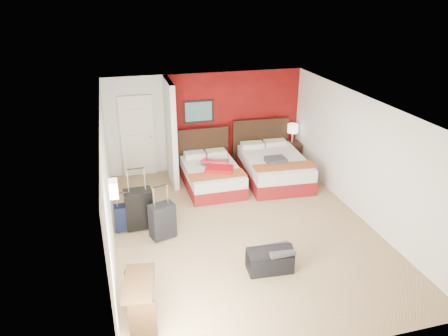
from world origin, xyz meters
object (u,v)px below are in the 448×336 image
object	(u,v)px
red_suitcase_open	(217,166)
duffel_bag	(270,260)
bed_right	(274,169)
desk	(140,301)
suitcase_black	(139,210)
suitcase_navy	(125,219)
nightstand	(291,153)
table_lamp	(293,133)
suitcase_charcoal	(162,222)
bed_left	(212,177)

from	to	relation	value
red_suitcase_open	duffel_bag	size ratio (longest dim) A/B	1.12
bed_right	desk	size ratio (longest dim) A/B	2.46
suitcase_black	suitcase_navy	size ratio (longest dim) A/B	1.52
red_suitcase_open	suitcase_black	distance (m)	2.36
duffel_bag	desk	world-z (taller)	desk
nightstand	suitcase_navy	xyz separation A→B (m)	(-4.52, -2.33, -0.04)
duffel_bag	table_lamp	bearing A→B (deg)	66.41
suitcase_black	suitcase_charcoal	distance (m)	0.62
nightstand	suitcase_black	world-z (taller)	suitcase_black
bed_left	suitcase_charcoal	bearing A→B (deg)	-127.44
table_lamp	desk	xyz separation A→B (m)	(-4.43, -4.89, -0.51)
bed_left	suitcase_charcoal	xyz separation A→B (m)	(-1.43, -1.92, 0.07)
desk	bed_right	bearing A→B (deg)	56.90
bed_right	suitcase_charcoal	xyz separation A→B (m)	(-3.01, -1.90, 0.03)
nightstand	desk	size ratio (longest dim) A/B	0.74
bed_left	nightstand	size ratio (longest dim) A/B	2.92
suitcase_black	desk	xyz separation A→B (m)	(-0.19, -2.59, -0.05)
suitcase_navy	desk	xyz separation A→B (m)	(0.09, -2.56, 0.08)
nightstand	table_lamp	bearing A→B (deg)	0.00
suitcase_navy	suitcase_black	bearing A→B (deg)	5.29
nightstand	suitcase_charcoal	xyz separation A→B (m)	(-3.83, -2.78, 0.03)
bed_right	duffel_bag	size ratio (longest dim) A/B	2.71
duffel_bag	suitcase_charcoal	bearing A→B (deg)	141.39
table_lamp	suitcase_navy	distance (m)	5.12
table_lamp	suitcase_black	xyz separation A→B (m)	(-4.23, -2.31, -0.46)
bed_right	duffel_bag	world-z (taller)	bed_right
table_lamp	bed_left	bearing A→B (deg)	-160.20
red_suitcase_open	suitcase_charcoal	world-z (taller)	suitcase_charcoal
bed_right	nightstand	bearing A→B (deg)	50.36
nightstand	suitcase_black	bearing A→B (deg)	-146.27
bed_left	desk	bearing A→B (deg)	-117.36
red_suitcase_open	suitcase_navy	world-z (taller)	red_suitcase_open
nightstand	suitcase_charcoal	size ratio (longest dim) A/B	0.90
bed_left	suitcase_navy	bearing A→B (deg)	-146.01
suitcase_charcoal	nightstand	bearing A→B (deg)	16.94
nightstand	red_suitcase_open	bearing A→B (deg)	-152.13
red_suitcase_open	suitcase_charcoal	bearing A→B (deg)	-106.13
duffel_bag	nightstand	bearing A→B (deg)	66.41
table_lamp	suitcase_charcoal	world-z (taller)	table_lamp
bed_right	red_suitcase_open	xyz separation A→B (m)	(-1.48, -0.08, 0.28)
suitcase_black	suitcase_charcoal	world-z (taller)	suitcase_black
red_suitcase_open	duffel_bag	world-z (taller)	red_suitcase_open
suitcase_black	table_lamp	bearing A→B (deg)	26.13
bed_right	desk	distance (m)	5.39
bed_left	bed_right	size ratio (longest dim) A/B	0.87
red_suitcase_open	table_lamp	world-z (taller)	table_lamp
bed_left	nightstand	bearing A→B (deg)	19.11
nightstand	table_lamp	size ratio (longest dim) A/B	1.22
bed_left	table_lamp	distance (m)	2.62
red_suitcase_open	bed_right	bearing A→B (deg)	27.21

